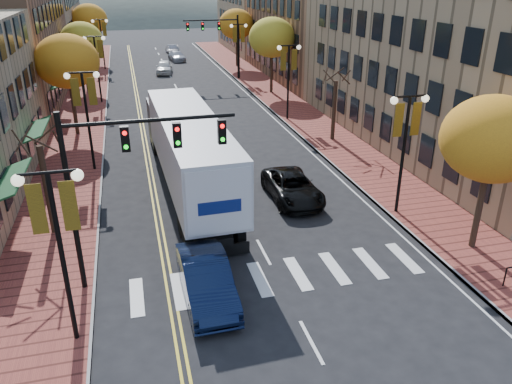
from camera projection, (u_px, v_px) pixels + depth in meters
ground at (292, 306)px, 18.26m from camera, size 200.00×200.00×0.00m
sidewalk_left at (84, 107)px, 44.97m from camera, size 4.00×85.00×0.15m
sidewalk_right at (275, 96)px, 49.09m from camera, size 4.00×85.00×0.15m
building_left_far at (29, 25)px, 66.51m from camera, size 12.00×26.00×9.50m
building_right_near at (481, 32)px, 33.65m from camera, size 15.00×28.00×15.00m
building_right_mid at (331, 31)px, 57.70m from camera, size 15.00×24.00×10.00m
building_right_far at (277, 13)px, 76.99m from camera, size 15.00×20.00×11.00m
tree_left_a at (47, 190)px, 22.38m from camera, size 0.28×0.28×4.20m
tree_left_b at (67, 61)px, 35.27m from camera, size 4.48×4.48×7.21m
tree_left_c at (81, 40)px, 49.61m from camera, size 4.16×4.16×6.69m
tree_left_d at (89, 19)px, 65.34m from camera, size 4.61×4.61×7.42m
tree_right_a at (493, 139)px, 20.06m from camera, size 4.16×4.16×6.69m
tree_right_b at (334, 110)px, 35.37m from camera, size 0.28×0.28×4.20m
tree_right_c at (272, 38)px, 48.25m from camera, size 4.48×4.48×7.21m
tree_right_d at (236, 24)px, 62.49m from camera, size 4.35×4.35×7.00m
lamp_left_a at (57, 226)px, 14.82m from camera, size 1.96×0.36×6.05m
lamp_left_b at (85, 102)px, 28.99m from camera, size 1.96×0.36×6.05m
lamp_left_c at (96, 56)px, 44.94m from camera, size 1.96×0.36×6.05m
lamp_left_d at (101, 34)px, 60.89m from camera, size 1.96×0.36×6.05m
lamp_right_a at (406, 132)px, 23.57m from camera, size 1.96×0.36×6.05m
lamp_right_b at (289, 68)px, 39.51m from camera, size 1.96×0.36×6.05m
lamp_right_c at (239, 40)px, 55.46m from camera, size 1.96×0.36×6.05m
traffic_mast_near at (123, 166)px, 17.68m from camera, size 6.10×0.35×7.00m
traffic_mast_far at (221, 35)px, 54.74m from camera, size 6.10×0.34×7.00m
semi_truck at (186, 143)px, 27.47m from camera, size 3.33×17.72×4.41m
navy_sedan at (206, 280)px, 18.42m from camera, size 1.79×4.91×1.61m
black_suv at (292, 187)px, 26.59m from camera, size 2.37×5.14×1.43m
car_far_white at (164, 67)px, 60.16m from camera, size 2.41×4.70×1.53m
car_far_silver at (177, 56)px, 68.83m from camera, size 2.35×4.60×1.28m
car_far_oncoming at (172, 49)px, 75.07m from camera, size 1.80×4.15×1.33m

